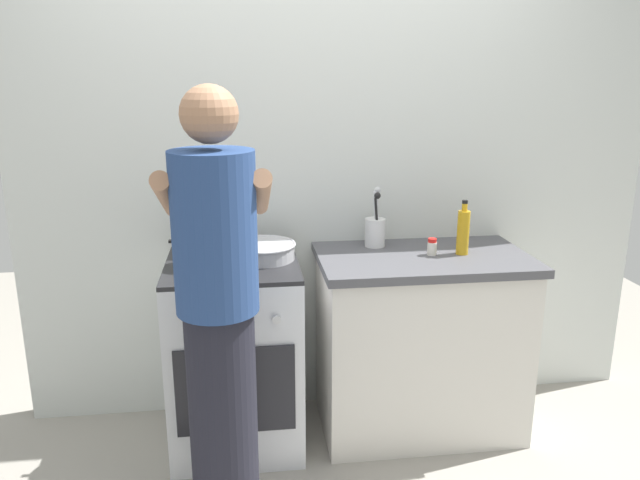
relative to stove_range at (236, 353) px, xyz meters
The scene contains 10 objects.
ground 0.59m from the stove_range, 22.87° to the right, with size 6.00×6.00×0.00m, color gray.
back_wall 1.03m from the stove_range, 32.64° to the left, with size 3.20×0.10×2.50m.
countertop 0.90m from the stove_range, ahead, with size 1.00×0.60×0.90m.
stove_range is the anchor object (origin of this frame).
pot 0.53m from the stove_range, 167.76° to the right, with size 0.26×0.19×0.12m.
mixing_bowl 0.51m from the stove_range, 16.07° to the left, with size 0.31×0.31×0.08m.
utensil_crock 0.90m from the stove_range, 14.54° to the left, with size 0.10×0.10×0.30m.
spice_bottle 1.06m from the stove_range, ahead, with size 0.04×0.04×0.08m.
oil_bottle 1.22m from the stove_range, ahead, with size 0.06×0.06×0.26m.
person 0.70m from the stove_range, 94.60° to the right, with size 0.41×0.50×1.70m.
Camera 1 is at (-0.30, -2.53, 1.74)m, focal length 34.37 mm.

